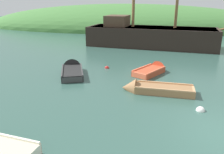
% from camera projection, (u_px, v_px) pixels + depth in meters
% --- Properties ---
extents(shore_hill, '(51.81, 18.88, 8.12)m').
position_uv_depth(shore_hill, '(126.00, 28.00, 41.00)').
color(shore_hill, '#477F3D').
rests_on(shore_hill, ground).
extents(sailing_ship, '(15.77, 5.75, 11.69)m').
position_uv_depth(sailing_ship, '(149.00, 39.00, 24.04)').
color(sailing_ship, black).
rests_on(sailing_ship, ground).
extents(rowboat_portside, '(2.35, 3.77, 1.23)m').
position_uv_depth(rowboat_portside, '(72.00, 71.00, 15.39)').
color(rowboat_portside, black).
rests_on(rowboat_portside, ground).
extents(rowboat_far, '(3.79, 1.32, 1.05)m').
position_uv_depth(rowboat_far, '(153.00, 90.00, 12.18)').
color(rowboat_far, '#9E7047').
rests_on(rowboat_far, ground).
extents(rowboat_outer_left, '(2.47, 3.07, 1.09)m').
position_uv_depth(rowboat_outer_left, '(153.00, 71.00, 15.46)').
color(rowboat_outer_left, '#C64C2D').
rests_on(rowboat_outer_left, ground).
extents(buoy_red, '(0.31, 0.31, 0.31)m').
position_uv_depth(buoy_red, '(107.00, 68.00, 16.50)').
color(buoy_red, red).
rests_on(buoy_red, ground).
extents(buoy_white, '(0.39, 0.39, 0.39)m').
position_uv_depth(buoy_white, '(200.00, 111.00, 10.15)').
color(buoy_white, white).
rests_on(buoy_white, ground).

